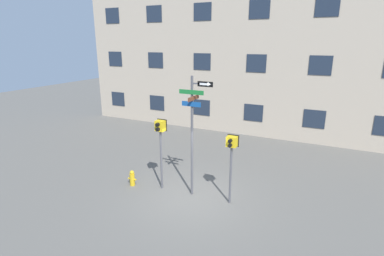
{
  "coord_description": "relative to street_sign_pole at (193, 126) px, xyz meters",
  "views": [
    {
      "loc": [
        4.37,
        -9.0,
        5.62
      ],
      "look_at": [
        -0.14,
        0.25,
        2.63
      ],
      "focal_mm": 28.0,
      "sensor_mm": 36.0,
      "label": 1
    }
  ],
  "objects": [
    {
      "name": "fire_hydrant",
      "position": [
        -2.54,
        -0.41,
        -2.38
      ],
      "size": [
        0.36,
        0.2,
        0.64
      ],
      "color": "gold",
      "rests_on": "ground_plane"
    },
    {
      "name": "pedestrian_signal_right",
      "position": [
        1.45,
        0.02,
        -0.68
      ],
      "size": [
        0.41,
        0.4,
        2.54
      ],
      "color": "#4C4C51",
      "rests_on": "ground_plane"
    },
    {
      "name": "pedestrian_signal_left",
      "position": [
        -1.34,
        -0.09,
        -0.48
      ],
      "size": [
        0.4,
        0.4,
        2.8
      ],
      "color": "#4C4C51",
      "rests_on": "ground_plane"
    },
    {
      "name": "street_sign_pole",
      "position": [
        0.0,
        0.0,
        0.0
      ],
      "size": [
        1.25,
        0.85,
        4.49
      ],
      "color": "#4C4C51",
      "rests_on": "ground_plane"
    },
    {
      "name": "building_facade",
      "position": [
        0.08,
        8.51,
        3.16
      ],
      "size": [
        24.0,
        0.64,
        11.71
      ],
      "color": "tan",
      "rests_on": "ground_plane"
    },
    {
      "name": "ground_plane",
      "position": [
        0.08,
        -0.25,
        -2.69
      ],
      "size": [
        60.0,
        60.0,
        0.0
      ],
      "primitive_type": "plane",
      "color": "#595651"
    }
  ]
}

